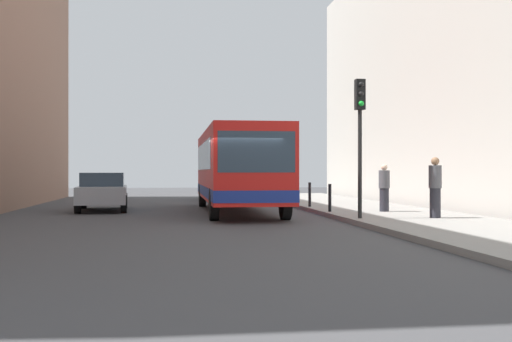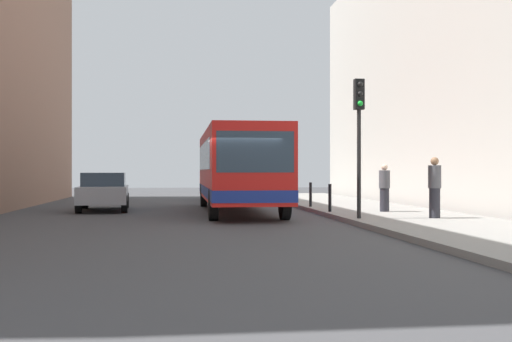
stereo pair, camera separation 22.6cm
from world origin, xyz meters
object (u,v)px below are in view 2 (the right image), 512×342
object	(u,v)px
pedestrian_mid_sidewalk	(384,188)
traffic_light	(359,121)
bus	(238,166)
pedestrian_near_signal	(435,187)
bollard_mid	(311,195)
car_beside_bus	(104,190)
car_behind_bus	(229,185)
bollard_near	(330,198)

from	to	relation	value
pedestrian_mid_sidewalk	traffic_light	bearing A→B (deg)	-151.97
bus	traffic_light	bearing A→B (deg)	118.70
pedestrian_near_signal	bus	bearing A→B (deg)	-5.74
bus	bollard_mid	distance (m)	3.17
bollard_mid	traffic_light	bearing A→B (deg)	-89.07
car_beside_bus	bus	bearing A→B (deg)	159.88
traffic_light	pedestrian_near_signal	size ratio (longest dim) A/B	2.27
car_behind_bus	bollard_near	xyz separation A→B (m)	(2.41, -12.19, -0.16)
car_beside_bus	traffic_light	bearing A→B (deg)	135.31
pedestrian_mid_sidewalk	bollard_near	bearing A→B (deg)	144.15
car_beside_bus	bollard_mid	size ratio (longest dim) A/B	4.73
pedestrian_mid_sidewalk	pedestrian_near_signal	bearing A→B (deg)	-111.63
car_behind_bus	traffic_light	distance (m)	15.65
traffic_light	bollard_mid	xyz separation A→B (m)	(-0.10, 6.18, -2.38)
car_behind_bus	traffic_light	world-z (taller)	traffic_light
car_behind_bus	bollard_mid	bearing A→B (deg)	104.30
traffic_light	bollard_near	size ratio (longest dim) A/B	4.32
car_beside_bus	pedestrian_near_signal	world-z (taller)	pedestrian_near_signal
bus	traffic_light	xyz separation A→B (m)	(3.03, -5.64, 1.28)
bus	car_behind_bus	bearing A→B (deg)	-92.60
bus	car_beside_bus	world-z (taller)	bus
bus	pedestrian_near_signal	distance (m)	7.87
car_behind_bus	pedestrian_near_signal	bearing A→B (deg)	106.67
bus	bollard_near	size ratio (longest dim) A/B	11.62
car_beside_bus	bollard_mid	xyz separation A→B (m)	(8.03, -1.01, -0.16)
bus	car_behind_bus	world-z (taller)	bus
bus	pedestrian_near_signal	world-z (taller)	bus
car_beside_bus	pedestrian_mid_sidewalk	size ratio (longest dim) A/B	2.74
bus	car_beside_bus	bearing A→B (deg)	-16.46
car_beside_bus	pedestrian_mid_sidewalk	bearing A→B (deg)	153.51
bollard_near	pedestrian_mid_sidewalk	world-z (taller)	pedestrian_mid_sidewalk
bollard_near	pedestrian_near_signal	bearing A→B (deg)	-53.87
bollard_near	pedestrian_mid_sidewalk	xyz separation A→B (m)	(1.88, -0.17, 0.34)
car_behind_bus	pedestrian_near_signal	xyz separation A→B (m)	(4.78, -15.43, 0.27)
bus	pedestrian_near_signal	bearing A→B (deg)	132.94
bollard_mid	pedestrian_near_signal	xyz separation A→B (m)	(2.37, -6.32, 0.43)
car_beside_bus	pedestrian_mid_sidewalk	xyz separation A→B (m)	(9.91, -4.27, 0.18)
car_behind_bus	bollard_near	size ratio (longest dim) A/B	4.65
car_behind_bus	car_beside_bus	bearing A→B (deg)	54.69
car_behind_bus	bollard_near	distance (m)	12.42
car_behind_bus	bollard_near	bearing A→B (deg)	100.66
car_beside_bus	bollard_mid	distance (m)	8.10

